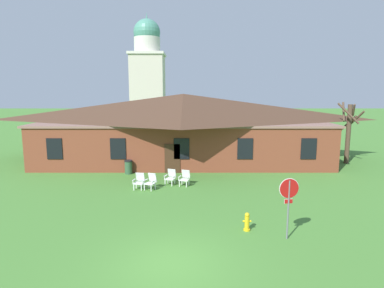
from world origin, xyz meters
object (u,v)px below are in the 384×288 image
stop_sign (287,196)px  lawn_chair_near_door (150,181)px  lawn_chair_left_end (169,177)px  trash_bin (127,167)px  fire_hydrant (246,222)px  lawn_chair_by_porch (138,181)px  lawn_chair_middle (184,178)px

stop_sign → lawn_chair_near_door: stop_sign is taller
stop_sign → lawn_chair_left_end: size_ratio=2.59×
trash_bin → stop_sign: bearing=-51.4°
fire_hydrant → lawn_chair_near_door: bearing=129.0°
lawn_chair_by_porch → fire_hydrant: (5.46, -5.96, -0.12)m
lawn_chair_by_porch → trash_bin: bearing=110.4°
stop_sign → lawn_chair_middle: bearing=119.4°
lawn_chair_by_porch → lawn_chair_left_end: 2.05m
lawn_chair_near_door → fire_hydrant: lawn_chair_near_door is taller
stop_sign → lawn_chair_near_door: bearing=133.0°
stop_sign → lawn_chair_middle: size_ratio=2.59×
lawn_chair_left_end → lawn_chair_middle: (0.89, -0.23, 0.00)m
fire_hydrant → stop_sign: bearing=-28.5°
trash_bin → lawn_chair_left_end: bearing=-40.0°
lawn_chair_middle → trash_bin: size_ratio=0.98×
fire_hydrant → lawn_chair_left_end: bearing=117.8°
lawn_chair_middle → trash_bin: bearing=144.6°
lawn_chair_near_door → lawn_chair_middle: (2.01, 0.82, 0.00)m
fire_hydrant → trash_bin: bearing=125.4°
lawn_chair_left_end → fire_hydrant: bearing=-62.2°
lawn_chair_near_door → lawn_chair_middle: size_ratio=1.00×
stop_sign → lawn_chair_near_door: 9.19m
lawn_chair_by_porch → trash_bin: 3.84m
stop_sign → lawn_chair_by_porch: 9.75m
lawn_chair_left_end → fire_hydrant: lawn_chair_left_end is taller
lawn_chair_by_porch → lawn_chair_middle: same height
lawn_chair_near_door → lawn_chair_middle: 2.17m
lawn_chair_middle → fire_hydrant: 7.22m
stop_sign → fire_hydrant: stop_sign is taller
lawn_chair_by_porch → lawn_chair_near_door: size_ratio=1.00×
lawn_chair_left_end → trash_bin: trash_bin is taller
lawn_chair_by_porch → lawn_chair_near_door: bearing=-8.2°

